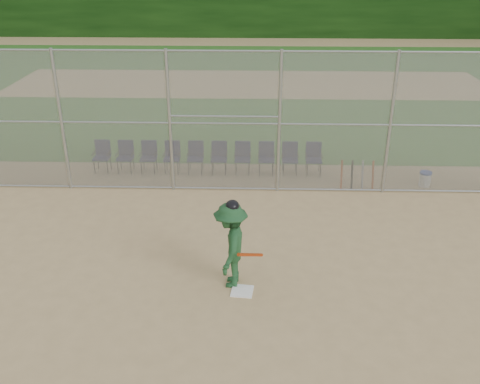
{
  "coord_description": "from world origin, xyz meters",
  "views": [
    {
      "loc": [
        0.34,
        -9.0,
        6.45
      ],
      "look_at": [
        0.0,
        2.5,
        1.1
      ],
      "focal_mm": 40.0,
      "sensor_mm": 36.0,
      "label": 1
    }
  ],
  "objects_px": {
    "batter_at_plate": "(231,245)",
    "water_cooler": "(425,179)",
    "chair_0": "(102,157)",
    "home_plate": "(242,291)"
  },
  "relations": [
    {
      "from": "home_plate",
      "to": "water_cooler",
      "type": "bearing_deg",
      "value": 46.15
    },
    {
      "from": "batter_at_plate",
      "to": "chair_0",
      "type": "distance_m",
      "value": 7.34
    },
    {
      "from": "water_cooler",
      "to": "chair_0",
      "type": "bearing_deg",
      "value": 175.2
    },
    {
      "from": "home_plate",
      "to": "water_cooler",
      "type": "xyz_separation_m",
      "value": [
        5.21,
        5.42,
        0.21
      ]
    },
    {
      "from": "home_plate",
      "to": "batter_at_plate",
      "type": "distance_m",
      "value": 1.0
    },
    {
      "from": "home_plate",
      "to": "chair_0",
      "type": "height_order",
      "value": "chair_0"
    },
    {
      "from": "chair_0",
      "to": "batter_at_plate",
      "type": "bearing_deg",
      "value": -54.34
    },
    {
      "from": "batter_at_plate",
      "to": "water_cooler",
      "type": "relative_size",
      "value": 4.38
    },
    {
      "from": "home_plate",
      "to": "water_cooler",
      "type": "distance_m",
      "value": 7.52
    },
    {
      "from": "batter_at_plate",
      "to": "chair_0",
      "type": "height_order",
      "value": "batter_at_plate"
    }
  ]
}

